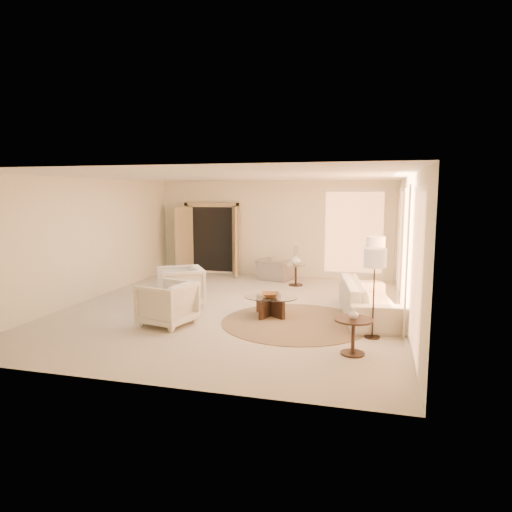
% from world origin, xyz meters
% --- Properties ---
extents(room, '(7.04, 8.04, 2.83)m').
position_xyz_m(room, '(0.00, 0.00, 1.40)').
color(room, beige).
rests_on(room, ground).
extents(windows_right, '(0.10, 6.40, 2.40)m').
position_xyz_m(windows_right, '(3.45, 0.10, 1.35)').
color(windows_right, '#FEA465').
rests_on(windows_right, room).
extents(window_back_corner, '(1.70, 0.10, 2.40)m').
position_xyz_m(window_back_corner, '(2.30, 3.95, 1.35)').
color(window_back_corner, '#FEA465').
rests_on(window_back_corner, room).
extents(curtains_right, '(0.06, 5.20, 2.60)m').
position_xyz_m(curtains_right, '(3.40, 1.00, 1.30)').
color(curtains_right, tan).
rests_on(curtains_right, room).
extents(french_doors, '(1.95, 0.66, 2.16)m').
position_xyz_m(french_doors, '(-1.90, 3.82, 1.07)').
color(french_doors, tan).
rests_on(french_doors, room).
extents(area_rug, '(3.73, 3.73, 0.01)m').
position_xyz_m(area_rug, '(1.47, -0.69, 0.01)').
color(area_rug, '#483724').
rests_on(area_rug, room).
extents(sofa, '(1.37, 2.63, 0.73)m').
position_xyz_m(sofa, '(2.82, 0.05, 0.37)').
color(sofa, silver).
rests_on(sofa, room).
extents(armchair_left, '(1.23, 1.25, 0.95)m').
position_xyz_m(armchair_left, '(-1.18, -0.08, 0.48)').
color(armchair_left, silver).
rests_on(armchair_left, room).
extents(armchair_right, '(1.00, 1.05, 0.90)m').
position_xyz_m(armchair_right, '(-0.83, -1.46, 0.45)').
color(armchair_right, silver).
rests_on(armchair_right, room).
extents(accent_chair, '(1.02, 0.79, 0.79)m').
position_xyz_m(accent_chair, '(0.17, 3.40, 0.39)').
color(accent_chair, gray).
rests_on(accent_chair, room).
extents(coffee_table, '(1.36, 1.36, 0.39)m').
position_xyz_m(coffee_table, '(0.90, -0.37, 0.25)').
color(coffee_table, black).
rests_on(coffee_table, room).
extents(end_table, '(0.60, 0.60, 0.56)m').
position_xyz_m(end_table, '(2.62, -2.17, 0.39)').
color(end_table, black).
rests_on(end_table, room).
extents(side_table, '(0.49, 0.49, 0.57)m').
position_xyz_m(side_table, '(0.87, 2.78, 0.34)').
color(side_table, black).
rests_on(side_table, room).
extents(floor_lamp_near, '(0.38, 0.38, 1.59)m').
position_xyz_m(floor_lamp_near, '(2.90, 0.43, 1.35)').
color(floor_lamp_near, black).
rests_on(floor_lamp_near, room).
extents(floor_lamp_far, '(0.37, 0.37, 1.54)m').
position_xyz_m(floor_lamp_far, '(2.90, -1.26, 1.31)').
color(floor_lamp_far, black).
rests_on(floor_lamp_far, room).
extents(bowl, '(0.45, 0.45, 0.09)m').
position_xyz_m(bowl, '(0.90, -0.37, 0.44)').
color(bowl, brown).
rests_on(bowl, coffee_table).
extents(end_vase, '(0.19, 0.19, 0.16)m').
position_xyz_m(end_vase, '(2.62, -2.17, 0.64)').
color(end_vase, white).
rests_on(end_vase, end_table).
extents(side_vase, '(0.32, 0.32, 0.26)m').
position_xyz_m(side_vase, '(0.87, 2.78, 0.70)').
color(side_vase, white).
rests_on(side_vase, side_table).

